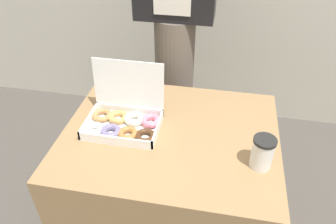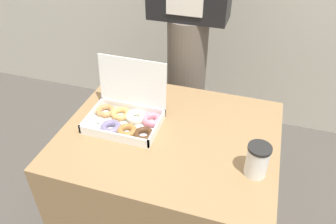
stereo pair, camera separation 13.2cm
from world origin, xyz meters
name	(u,v)px [view 1 (the left image)]	position (x,y,z in m)	size (l,w,h in m)	color
table	(170,186)	(0.00, 0.00, 0.35)	(0.94, 0.77, 0.71)	#99754C
donut_box	(124,120)	(-0.21, 0.00, 0.74)	(0.35, 0.25, 0.27)	white
coffee_cup	(262,153)	(0.38, -0.13, 0.78)	(0.09, 0.09, 0.14)	white
person_customer	(175,20)	(-0.09, 0.66, 0.96)	(0.43, 0.24, 1.79)	#665B51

